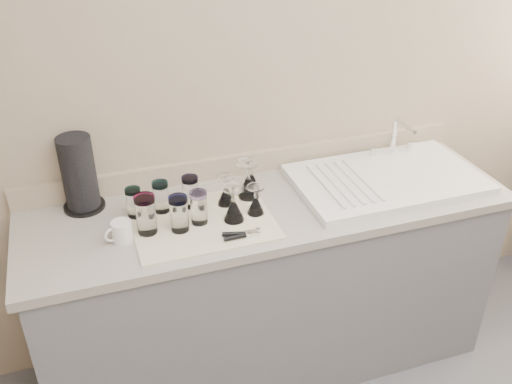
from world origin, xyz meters
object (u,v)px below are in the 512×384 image
object	(u,v)px
goblet_back_right	(248,185)
tumbler_blue	(179,213)
can_opener	(242,235)
goblet_front_right	(256,204)
goblet_back_left	(226,194)
white_mug	(121,232)
tumbler_teal	(134,202)
tumbler_lavender	(199,207)
goblet_front_left	(234,209)
sink_unit	(387,179)
tumbler_purple	(190,191)
paper_towel_roll	(79,174)
goblet_extra	(251,180)
tumbler_magenta	(146,214)
tumbler_cyan	(161,197)

from	to	relation	value
goblet_back_right	tumbler_blue	bearing A→B (deg)	-155.03
can_opener	tumbler_blue	bearing A→B (deg)	149.96
goblet_front_right	goblet_back_left	bearing A→B (deg)	131.24
white_mug	tumbler_teal	bearing A→B (deg)	63.77
tumbler_lavender	goblet_front_left	world-z (taller)	goblet_front_left
goblet_back_right	goblet_front_left	bearing A→B (deg)	-126.10
sink_unit	tumbler_lavender	distance (m)	0.87
tumbler_purple	goblet_back_left	size ratio (longest dim) A/B	1.04
goblet_front_left	paper_towel_roll	size ratio (longest dim) A/B	0.47
tumbler_purple	goblet_extra	bearing A→B (deg)	9.59
tumbler_blue	goblet_back_left	distance (m)	0.26
tumbler_blue	goblet_back_left	world-z (taller)	tumbler_blue
tumbler_magenta	goblet_front_right	world-z (taller)	tumbler_magenta
tumbler_cyan	tumbler_magenta	size ratio (longest dim) A/B	0.83
tumbler_cyan	tumbler_blue	bearing A→B (deg)	-75.51
tumbler_cyan	goblet_front_right	world-z (taller)	tumbler_cyan
sink_unit	goblet_front_right	world-z (taller)	sink_unit
sink_unit	goblet_extra	bearing A→B (deg)	168.46
tumbler_blue	paper_towel_roll	distance (m)	0.46
tumbler_cyan	can_opener	distance (m)	0.38
goblet_front_left	white_mug	bearing A→B (deg)	178.73
goblet_front_left	can_opener	world-z (taller)	goblet_front_left
sink_unit	tumbler_cyan	world-z (taller)	sink_unit
tumbler_purple	can_opener	distance (m)	0.31
tumbler_teal	goblet_front_right	distance (m)	0.48
sink_unit	goblet_back_left	world-z (taller)	sink_unit
tumbler_cyan	tumbler_magenta	world-z (taller)	tumbler_magenta
tumbler_magenta	tumbler_blue	size ratio (longest dim) A/B	1.09
white_mug	goblet_extra	bearing A→B (deg)	18.49
tumbler_cyan	goblet_front_right	distance (m)	0.38
sink_unit	goblet_back_left	xyz separation A→B (m)	(-0.73, 0.04, 0.03)
white_mug	tumbler_magenta	bearing A→B (deg)	8.60
tumbler_teal	tumbler_purple	size ratio (longest dim) A/B	0.92
tumbler_magenta	paper_towel_roll	distance (m)	0.36
sink_unit	tumbler_magenta	world-z (taller)	sink_unit
goblet_extra	paper_towel_roll	xyz separation A→B (m)	(-0.70, 0.10, 0.10)
goblet_front_right	goblet_extra	bearing A→B (deg)	77.15
tumbler_blue	goblet_front_left	distance (m)	0.22
tumbler_magenta	goblet_extra	bearing A→B (deg)	20.42
sink_unit	goblet_front_left	bearing A→B (deg)	-173.67
can_opener	goblet_front_right	bearing A→B (deg)	53.54
tumbler_magenta	goblet_extra	size ratio (longest dim) A/B	1.18
tumbler_blue	white_mug	world-z (taller)	tumbler_blue
tumbler_cyan	goblet_back_left	bearing A→B (deg)	-6.72
goblet_back_left	goblet_back_right	world-z (taller)	goblet_back_right
tumbler_blue	goblet_back_left	bearing A→B (deg)	29.75
goblet_front_left	white_mug	world-z (taller)	goblet_front_left
tumbler_teal	tumbler_magenta	bearing A→B (deg)	-77.73
sink_unit	tumbler_teal	world-z (taller)	sink_unit
tumbler_purple	tumbler_lavender	size ratio (longest dim) A/B	0.98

